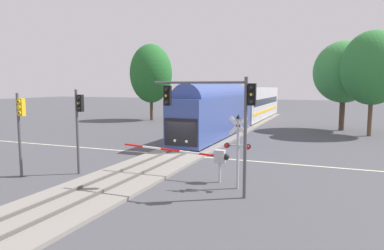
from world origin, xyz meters
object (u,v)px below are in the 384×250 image
object	(u,v)px
commuter_train	(240,105)
oak_far_right	(344,72)
traffic_signal_near_left	(20,121)
pine_left_background	(151,74)
crossing_gate_near	(206,156)
traffic_signal_median	(79,118)
crossing_signal_mast	(238,144)
maple_right_background	(373,68)
traffic_signal_near_right	(218,106)

from	to	relation	value
commuter_train	oak_far_right	size ratio (longest dim) A/B	3.95
traffic_signal_near_left	pine_left_background	size ratio (longest dim) A/B	0.42
crossing_gate_near	oak_far_right	size ratio (longest dim) A/B	0.63
crossing_gate_near	oak_far_right	world-z (taller)	oak_far_right
commuter_train	oak_far_right	world-z (taller)	oak_far_right
traffic_signal_median	crossing_signal_mast	bearing A→B (deg)	3.45
maple_right_background	pine_left_background	bearing A→B (deg)	167.35
traffic_signal_median	traffic_signal_near_left	xyz separation A→B (m)	(-2.66, -1.78, -0.13)
crossing_signal_mast	traffic_signal_near_left	bearing A→B (deg)	-169.06
crossing_signal_mast	oak_far_right	bearing A→B (deg)	78.58
oak_far_right	maple_right_background	size ratio (longest dim) A/B	0.96
traffic_signal_near_left	maple_right_background	size ratio (longest dim) A/B	0.45
traffic_signal_median	oak_far_right	xyz separation A→B (m)	(15.05, 28.15, 3.44)
crossing_gate_near	maple_right_background	world-z (taller)	maple_right_background
commuter_train	crossing_signal_mast	size ratio (longest dim) A/B	10.72
crossing_signal_mast	traffic_signal_near_left	size ratio (longest dim) A/B	0.79
traffic_signal_median	commuter_train	bearing A→B (deg)	83.51
maple_right_background	pine_left_background	size ratio (longest dim) A/B	0.95
crossing_signal_mast	traffic_signal_median	distance (m)	9.56
commuter_train	oak_far_right	xyz separation A→B (m)	(11.97, 1.07, 4.05)
traffic_signal_near_right	pine_left_background	distance (m)	37.69
crossing_signal_mast	oak_far_right	size ratio (longest dim) A/B	0.37
crossing_signal_mast	maple_right_background	xyz separation A→B (m)	(8.16, 23.55, 4.74)
traffic_signal_near_left	crossing_signal_mast	bearing A→B (deg)	10.94
crossing_signal_mast	traffic_signal_near_right	bearing A→B (deg)	-115.93
maple_right_background	pine_left_background	xyz separation A→B (m)	(-29.33, 6.58, -0.00)
traffic_signal_near_right	maple_right_background	size ratio (longest dim) A/B	0.52
crossing_gate_near	maple_right_background	size ratio (longest dim) A/B	0.60
crossing_gate_near	oak_far_right	distance (m)	28.33
crossing_gate_near	traffic_signal_near_right	distance (m)	3.86
traffic_signal_median	oak_far_right	distance (m)	32.10
traffic_signal_near_left	pine_left_background	distance (m)	33.93
traffic_signal_median	oak_far_right	world-z (taller)	oak_far_right
traffic_signal_near_left	traffic_signal_near_right	bearing A→B (deg)	4.90
traffic_signal_near_right	traffic_signal_near_left	world-z (taller)	traffic_signal_near_right
commuter_train	traffic_signal_median	bearing A→B (deg)	-96.49
crossing_gate_near	maple_right_background	distance (m)	25.54
traffic_signal_median	traffic_signal_near_left	bearing A→B (deg)	-146.30
commuter_train	maple_right_background	size ratio (longest dim) A/B	3.78
commuter_train	oak_far_right	bearing A→B (deg)	5.09
traffic_signal_near_right	maple_right_background	distance (m)	26.57
pine_left_background	maple_right_background	bearing A→B (deg)	-12.65
traffic_signal_median	maple_right_background	distance (m)	30.11
oak_far_right	pine_left_background	bearing A→B (deg)	174.54
traffic_signal_near_left	maple_right_background	world-z (taller)	maple_right_background
traffic_signal_near_left	oak_far_right	xyz separation A→B (m)	(17.72, 29.92, 3.57)
crossing_gate_near	traffic_signal_near_left	xyz separation A→B (m)	(-10.13, -3.17, 1.84)
traffic_signal_median	traffic_signal_near_right	size ratio (longest dim) A/B	0.89
crossing_gate_near	commuter_train	bearing A→B (deg)	99.69
maple_right_background	traffic_signal_median	bearing A→B (deg)	-126.19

